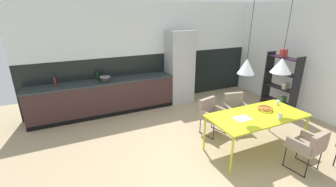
# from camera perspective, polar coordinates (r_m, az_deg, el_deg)

# --- Properties ---
(ground_plane) EXTENTS (8.95, 8.95, 0.00)m
(ground_plane) POSITION_cam_1_polar(r_m,az_deg,el_deg) (4.58, 10.54, -14.68)
(ground_plane) COLOR tan
(back_wall_splashback_dark) EXTENTS (6.88, 0.12, 1.42)m
(back_wall_splashback_dark) POSITION_cam_1_polar(r_m,az_deg,el_deg) (6.79, -4.16, 3.99)
(back_wall_splashback_dark) COLOR black
(back_wall_splashback_dark) RESTS_ON ground
(back_wall_panel_upper) EXTENTS (6.88, 0.12, 1.42)m
(back_wall_panel_upper) POSITION_cam_1_polar(r_m,az_deg,el_deg) (6.54, -4.48, 16.03)
(back_wall_panel_upper) COLOR white
(back_wall_panel_upper) RESTS_ON back_wall_splashback_dark
(kitchen_counter) EXTENTS (3.69, 0.63, 0.89)m
(kitchen_counter) POSITION_cam_1_polar(r_m,az_deg,el_deg) (6.19, -15.64, -0.92)
(kitchen_counter) COLOR #3B2624
(kitchen_counter) RESTS_ON ground
(refrigerator_column) EXTENTS (0.72, 0.60, 2.08)m
(refrigerator_column) POSITION_cam_1_polar(r_m,az_deg,el_deg) (6.68, 2.90, 6.69)
(refrigerator_column) COLOR #ADAFB2
(refrigerator_column) RESTS_ON ground
(dining_table) EXTENTS (1.86, 0.88, 0.75)m
(dining_table) POSITION_cam_1_polar(r_m,az_deg,el_deg) (4.60, 21.50, -5.48)
(dining_table) COLOR #C6D31E
(dining_table) RESTS_ON ground
(armchair_by_stool) EXTENTS (0.58, 0.57, 0.78)m
(armchair_by_stool) POSITION_cam_1_polar(r_m,az_deg,el_deg) (5.09, 10.72, -4.58)
(armchair_by_stool) COLOR gray
(armchair_by_stool) RESTS_ON ground
(armchair_head_of_table) EXTENTS (0.54, 0.52, 0.76)m
(armchair_head_of_table) POSITION_cam_1_polar(r_m,az_deg,el_deg) (4.51, 32.12, -10.81)
(armchair_head_of_table) COLOR gray
(armchair_head_of_table) RESTS_ON ground
(armchair_facing_counter) EXTENTS (0.56, 0.55, 0.81)m
(armchair_facing_counter) POSITION_cam_1_polar(r_m,az_deg,el_deg) (5.44, 16.53, -3.24)
(armchair_facing_counter) COLOR gray
(armchair_facing_counter) RESTS_ON ground
(fruit_bowl) EXTENTS (0.28, 0.28, 0.07)m
(fruit_bowl) POSITION_cam_1_polar(r_m,az_deg,el_deg) (4.83, 23.30, -3.44)
(fruit_bowl) COLOR #B2662D
(fruit_bowl) RESTS_ON dining_table
(open_book) EXTENTS (0.30, 0.23, 0.02)m
(open_book) POSITION_cam_1_polar(r_m,az_deg,el_deg) (4.32, 18.12, -6.01)
(open_book) COLOR white
(open_book) RESTS_ON dining_table
(mug_wide_latte) EXTENTS (0.12, 0.08, 0.10)m
(mug_wide_latte) POSITION_cam_1_polar(r_m,az_deg,el_deg) (5.22, 25.80, -2.03)
(mug_wide_latte) COLOR white
(mug_wide_latte) RESTS_ON dining_table
(mug_dark_espresso) EXTENTS (0.12, 0.08, 0.09)m
(mug_dark_espresso) POSITION_cam_1_polar(r_m,az_deg,el_deg) (4.57, 26.31, -5.15)
(mug_dark_espresso) COLOR white
(mug_dark_espresso) RESTS_ON dining_table
(cooking_pot) EXTENTS (0.27, 0.27, 0.16)m
(cooking_pot) POSITION_cam_1_polar(r_m,az_deg,el_deg) (5.95, -15.53, 3.49)
(cooking_pot) COLOR black
(cooking_pot) RESTS_ON kitchen_counter
(bottle_vinegar_dark) EXTENTS (0.06, 0.06, 0.25)m
(bottle_vinegar_dark) POSITION_cam_1_polar(r_m,az_deg,el_deg) (6.14, -17.25, 4.13)
(bottle_vinegar_dark) COLOR #0F3319
(bottle_vinegar_dark) RESTS_ON kitchen_counter
(bottle_oil_tall) EXTENTS (0.06, 0.06, 0.26)m
(bottle_oil_tall) POSITION_cam_1_polar(r_m,az_deg,el_deg) (6.01, -26.51, 2.56)
(bottle_oil_tall) COLOR maroon
(bottle_oil_tall) RESTS_ON kitchen_counter
(open_shelf_unit) EXTENTS (0.30, 0.91, 1.66)m
(open_shelf_unit) POSITION_cam_1_polar(r_m,az_deg,el_deg) (6.72, 26.63, 2.76)
(open_shelf_unit) COLOR black
(open_shelf_unit) RESTS_ON ground
(pendant_lamp_over_table_near) EXTENTS (0.28, 0.28, 1.21)m
(pendant_lamp_over_table_near) POSITION_cam_1_polar(r_m,az_deg,el_deg) (4.06, 19.11, 6.48)
(pendant_lamp_over_table_near) COLOR black
(pendant_lamp_over_table_far) EXTENTS (0.36, 0.36, 1.26)m
(pendant_lamp_over_table_far) POSITION_cam_1_polar(r_m,az_deg,el_deg) (4.56, 26.61, 6.31)
(pendant_lamp_over_table_far) COLOR black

